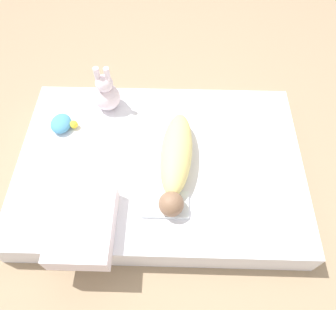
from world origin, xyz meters
name	(u,v)px	position (x,y,z in m)	size (l,w,h in m)	color
ground_plane	(160,175)	(0.00, 0.00, 0.00)	(12.00, 12.00, 0.00)	#9E8466
bed_mattress	(160,167)	(0.00, 0.00, 0.09)	(1.54, 1.05, 0.17)	white
burp_cloth	(165,204)	(0.04, -0.27, 0.18)	(0.23, 0.14, 0.02)	white
swaddled_baby	(176,159)	(0.09, -0.04, 0.25)	(0.20, 0.61, 0.16)	#EFDB7F
pillow	(83,226)	(-0.34, -0.41, 0.23)	(0.29, 0.38, 0.11)	white
bunny_plush	(106,94)	(-0.32, 0.38, 0.28)	(0.15, 0.15, 0.30)	silver
turtle_plush	(62,124)	(-0.57, 0.21, 0.21)	(0.15, 0.14, 0.07)	#4C99C6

